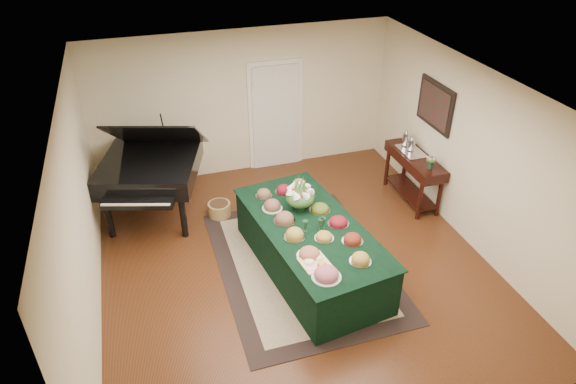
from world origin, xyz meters
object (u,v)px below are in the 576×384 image
object	(u,v)px
buffet_table	(310,248)
floral_centerpiece	(300,194)
grand_piano	(150,167)
mahogany_sideboard	(414,166)

from	to	relation	value
buffet_table	floral_centerpiece	distance (m)	0.77
grand_piano	mahogany_sideboard	distance (m)	4.40
buffet_table	floral_centerpiece	size ratio (longest dim) A/B	6.78
floral_centerpiece	mahogany_sideboard	distance (m)	2.50
buffet_table	floral_centerpiece	xyz separation A→B (m)	(-0.01, 0.44, 0.64)
floral_centerpiece	buffet_table	bearing A→B (deg)	-88.75
floral_centerpiece	grand_piano	bearing A→B (deg)	139.74
buffet_table	mahogany_sideboard	bearing A→B (deg)	28.27
buffet_table	mahogany_sideboard	distance (m)	2.66
grand_piano	mahogany_sideboard	xyz separation A→B (m)	(4.31, -0.86, -0.24)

